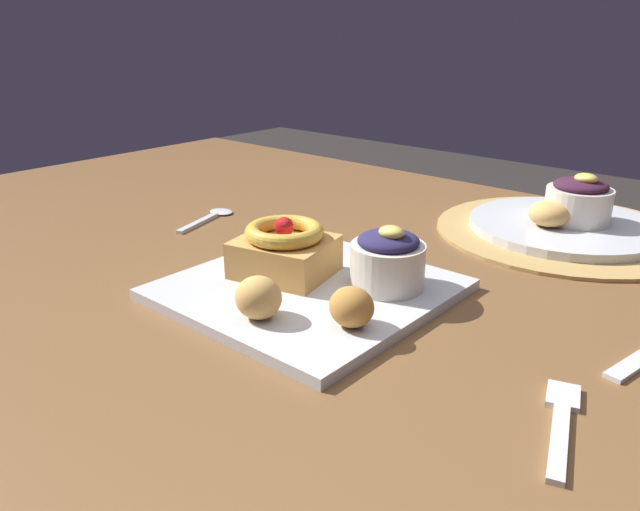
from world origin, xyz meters
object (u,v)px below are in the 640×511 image
(back_plate, at_px, (565,226))
(front_plate, at_px, (308,289))
(fritter_front, at_px, (352,307))
(fork, at_px, (561,420))
(berry_ramekin, at_px, (388,260))
(back_ramekin, at_px, (579,200))
(spoon, at_px, (212,216))
(fritter_middle, at_px, (258,298))
(cake_slice, at_px, (284,249))
(back_pastry, at_px, (550,214))

(back_plate, bearing_deg, front_plate, -109.02)
(fritter_front, xyz_separation_m, fork, (0.20, -0.00, -0.03))
(berry_ramekin, bearing_deg, back_ramekin, 77.68)
(fritter_front, bearing_deg, back_ramekin, 83.74)
(berry_ramekin, height_order, spoon, berry_ramekin)
(fritter_front, distance_m, back_ramekin, 0.45)
(back_plate, bearing_deg, fork, -69.79)
(front_plate, height_order, fritter_front, fritter_front)
(fritter_middle, distance_m, fork, 0.29)
(fritter_middle, xyz_separation_m, fork, (0.28, 0.04, -0.03))
(fritter_middle, relative_size, back_plate, 0.18)
(fritter_front, xyz_separation_m, spoon, (-0.40, 0.16, -0.03))
(fork, bearing_deg, spoon, 56.88)
(back_plate, xyz_separation_m, back_ramekin, (0.01, 0.01, 0.04))
(cake_slice, relative_size, berry_ramekin, 1.49)
(berry_ramekin, xyz_separation_m, fritter_front, (0.03, -0.10, -0.01))
(berry_ramekin, distance_m, back_pastry, 0.31)
(fritter_middle, xyz_separation_m, spoon, (-0.32, 0.20, -0.03))
(front_plate, height_order, back_pastry, back_pastry)
(back_ramekin, relative_size, fork, 0.72)
(cake_slice, height_order, fritter_middle, cake_slice)
(berry_ramekin, bearing_deg, fritter_middle, -109.73)
(front_plate, height_order, back_ramekin, back_ramekin)
(cake_slice, distance_m, berry_ramekin, 0.12)
(back_pastry, bearing_deg, back_plate, 70.29)
(berry_ramekin, distance_m, spoon, 0.38)
(fritter_front, bearing_deg, berry_ramekin, 105.85)
(fritter_front, bearing_deg, spoon, 158.20)
(berry_ramekin, relative_size, spoon, 0.65)
(fritter_front, bearing_deg, front_plate, 154.55)
(fritter_front, xyz_separation_m, fritter_middle, (-0.08, -0.05, 0.00))
(fritter_front, relative_size, spoon, 0.36)
(fritter_middle, xyz_separation_m, back_ramekin, (0.13, 0.49, 0.02))
(berry_ramekin, bearing_deg, fritter_front, -74.15)
(front_plate, height_order, berry_ramekin, berry_ramekin)
(fritter_front, relative_size, fork, 0.35)
(spoon, bearing_deg, berry_ramekin, -116.73)
(fritter_front, distance_m, fork, 0.20)
(fritter_middle, relative_size, spoon, 0.38)
(back_pastry, bearing_deg, front_plate, -108.95)
(cake_slice, xyz_separation_m, fork, (0.34, -0.05, -0.04))
(front_plate, relative_size, spoon, 2.20)
(berry_ramekin, relative_size, fork, 0.65)
(back_pastry, bearing_deg, fritter_middle, -103.22)
(fritter_middle, bearing_deg, back_plate, 76.31)
(berry_ramekin, height_order, back_pastry, berry_ramekin)
(berry_ramekin, relative_size, fritter_front, 1.84)
(fork, bearing_deg, back_pastry, 5.20)
(back_ramekin, bearing_deg, fritter_middle, -104.51)
(back_pastry, bearing_deg, cake_slice, -115.01)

